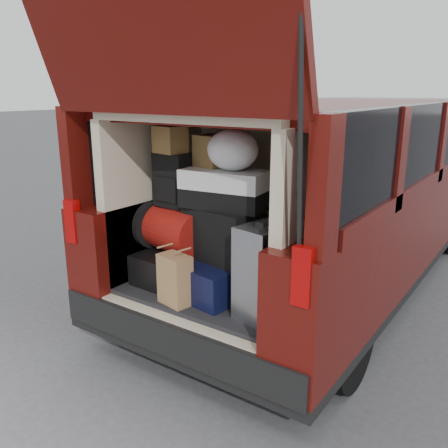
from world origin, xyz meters
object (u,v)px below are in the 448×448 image
Objects in this scene: kraft_bag at (175,280)px; twotone_duffel at (225,189)px; black_soft_case at (223,234)px; backpack at (174,180)px; black_hardshell at (175,265)px; red_duffel at (175,230)px; silver_roller at (268,271)px; navy_hardshell at (218,277)px.

kraft_bag is 0.67m from twotone_duffel.
backpack is at bearing -170.39° from black_soft_case.
black_hardshell is 1.08× the size of red_duffel.
red_duffel is at bearing -178.89° from twotone_duffel.
backpack is (-0.02, 0.02, 0.35)m from red_duffel.
backpack is at bearing 137.99° from red_duffel.
backpack reaches higher than red_duffel.
black_soft_case is (0.13, 0.34, 0.25)m from kraft_bag.
silver_roller reaches higher than black_hardshell.
kraft_bag reaches higher than black_hardshell.
kraft_bag is 0.65× the size of red_duffel.
kraft_bag is at bearing -118.27° from twotone_duffel.
red_duffel is at bearing 141.45° from kraft_bag.
silver_roller is 1.03× the size of twotone_duffel.
silver_roller is at bearing -3.88° from backpack.
backpack reaches higher than kraft_bag.
red_duffel is 0.39m from black_soft_case.
black_soft_case is at bearing -108.10° from twotone_duffel.
twotone_duffel is at bearing 80.90° from kraft_bag.
red_duffel is (-0.25, 0.30, 0.22)m from kraft_bag.
navy_hardshell is at bearing 76.24° from kraft_bag.
twotone_duffel reaches higher than black_hardshell.
twotone_duffel is at bearing 169.84° from silver_roller.
black_soft_case is 0.89× the size of twotone_duffel.
backpack is (-0.40, -0.01, 0.32)m from black_soft_case.
black_hardshell is at bearing -74.94° from backpack.
black_soft_case is 0.30m from twotone_duffel.
kraft_bag is 0.67× the size of black_soft_case.
twotone_duffel reaches higher than navy_hardshell.
backpack reaches higher than silver_roller.
red_duffel is 0.91× the size of twotone_duffel.
black_soft_case is at bearing 6.52° from backpack.
kraft_bag is 0.59× the size of twotone_duffel.
twotone_duffel is (0.00, 0.08, 0.59)m from navy_hardshell.
silver_roller is at bearing 4.42° from red_duffel.
black_hardshell is 1.44× the size of backpack.
black_hardshell is 1.65× the size of kraft_bag.
kraft_bag is 0.71m from backpack.
navy_hardshell is 1.06× the size of red_duffel.
backpack is 0.41m from twotone_duffel.
navy_hardshell is 0.93× the size of silver_roller.
red_duffel is (0.01, -0.00, 0.27)m from black_hardshell.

